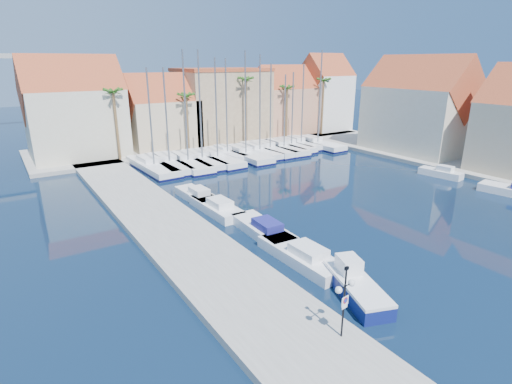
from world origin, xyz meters
TOP-DOWN VIEW (x-y plane):
  - ground at (0.00, 0.00)m, footprint 260.00×260.00m
  - quay_west at (-9.00, 13.50)m, footprint 6.00×77.00m
  - shore_north at (10.00, 48.00)m, footprint 54.00×16.00m
  - shore_east at (32.00, 15.00)m, footprint 12.00×60.00m
  - lamp_post at (-7.13, -0.63)m, footprint 1.27×0.45m
  - fishing_boat at (-3.31, 2.11)m, footprint 3.62×5.87m
  - motorboat_west_0 at (-3.33, 6.94)m, footprint 2.43×7.23m
  - motorboat_west_1 at (-3.05, 12.05)m, footprint 2.54×6.96m
  - motorboat_west_2 at (-3.77, 18.50)m, footprint 2.35×6.90m
  - motorboat_west_3 at (-3.87, 22.48)m, footprint 2.14×6.18m
  - motorboat_east_1 at (24.01, 14.32)m, footprint 2.26×5.03m
  - sailboat_0 at (-3.71, 35.84)m, footprint 3.50×11.62m
  - sailboat_1 at (-1.54, 36.14)m, footprint 3.54×11.62m
  - sailboat_2 at (0.71, 35.45)m, footprint 3.37×11.74m
  - sailboat_3 at (2.85, 35.70)m, footprint 3.18×11.20m
  - sailboat_4 at (4.87, 35.27)m, footprint 3.35×11.32m
  - sailboat_5 at (7.41, 36.98)m, footprint 2.73×8.65m
  - sailboat_6 at (9.33, 35.27)m, footprint 3.09×11.50m
  - sailboat_7 at (12.03, 35.72)m, footprint 2.74×9.98m
  - sailboat_8 at (14.08, 36.19)m, footprint 3.74×11.31m
  - sailboat_9 at (16.54, 35.93)m, footprint 3.27×10.87m
  - sailboat_10 at (18.39, 36.49)m, footprint 3.09×10.24m
  - sailboat_11 at (20.68, 36.83)m, footprint 2.86×9.18m
  - sailboat_12 at (22.84, 35.55)m, footprint 3.26×11.29m
  - building_0 at (-10.00, 47.00)m, footprint 12.30×9.00m
  - building_1 at (2.00, 47.00)m, footprint 10.30×8.00m
  - building_2 at (13.00, 48.00)m, footprint 14.20×10.20m
  - building_3 at (25.00, 47.00)m, footprint 10.30×8.00m
  - building_4 at (34.00, 46.00)m, footprint 8.30×8.00m
  - building_6 at (32.00, 24.00)m, footprint 9.00×14.30m
  - palm_0 at (-6.00, 42.00)m, footprint 2.60×2.60m
  - palm_1 at (4.00, 42.00)m, footprint 2.60×2.60m
  - palm_2 at (14.00, 42.00)m, footprint 2.60×2.60m
  - palm_3 at (22.00, 42.00)m, footprint 2.60×2.60m
  - palm_4 at (30.00, 42.00)m, footprint 2.60×2.60m

SIDE VIEW (x-z plane):
  - ground at x=0.00m, z-range 0.00..0.00m
  - quay_west at x=-9.00m, z-range 0.00..0.50m
  - shore_north at x=10.00m, z-range 0.00..0.50m
  - shore_east at x=32.00m, z-range 0.00..0.50m
  - motorboat_west_2 at x=-3.77m, z-range -0.19..1.21m
  - motorboat_west_0 at x=-3.33m, z-range -0.19..1.21m
  - motorboat_west_1 at x=-3.05m, z-range -0.19..1.21m
  - motorboat_west_3 at x=-3.87m, z-range -0.19..1.21m
  - motorboat_east_1 at x=24.01m, z-range -0.19..1.21m
  - sailboat_9 at x=16.54m, z-range -5.07..6.20m
  - sailboat_0 at x=-3.71m, z-range -5.63..6.76m
  - sailboat_1 at x=-1.54m, z-range -5.63..6.76m
  - sailboat_10 at x=18.39m, z-range -5.20..6.34m
  - sailboat_8 at x=14.08m, z-range -5.82..6.96m
  - sailboat_4 at x=4.87m, z-range -6.20..7.36m
  - sailboat_2 at x=0.71m, z-range -6.63..7.79m
  - sailboat_6 at x=9.33m, z-range -6.60..7.77m
  - sailboat_3 at x=2.85m, z-range -6.63..7.81m
  - sailboat_12 at x=22.84m, z-range -6.73..7.91m
  - sailboat_11 at x=20.68m, z-range -5.74..6.95m
  - sailboat_7 at x=12.03m, z-range -6.36..7.57m
  - sailboat_5 at x=7.41m, z-range -6.10..7.36m
  - fishing_boat at x=-3.31m, z-range -0.33..1.62m
  - lamp_post at x=-7.13m, z-range 1.09..4.84m
  - building_1 at x=2.00m, z-range -0.20..10.80m
  - building_3 at x=25.00m, z-range -0.14..11.86m
  - building_2 at x=13.00m, z-range 0.51..12.01m
  - building_6 at x=32.00m, z-range -0.23..13.27m
  - building_0 at x=-10.00m, z-range -0.23..13.27m
  - building_4 at x=34.00m, z-range -0.03..13.97m
  - palm_1 at x=4.00m, z-range 3.56..12.71m
  - palm_3 at x=22.00m, z-range 3.78..13.43m
  - palm_0 at x=-6.00m, z-range 4.00..14.15m
  - palm_4 at x=30.00m, z-range 4.22..14.87m
  - palm_2 at x=14.00m, z-range 4.44..15.59m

